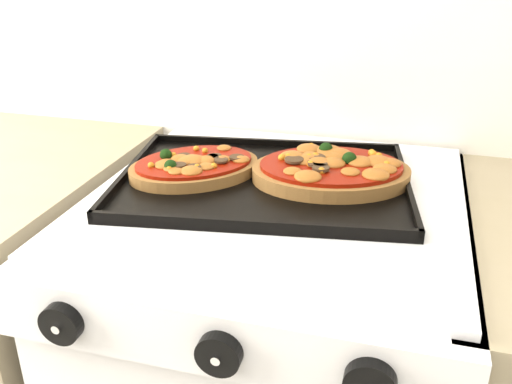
% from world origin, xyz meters
% --- Properties ---
extents(control_panel, '(0.60, 0.02, 0.09)m').
position_xyz_m(control_panel, '(0.04, 1.39, 0.85)').
color(control_panel, silver).
rests_on(control_panel, stove).
extents(knob_left, '(0.05, 0.02, 0.05)m').
position_xyz_m(knob_left, '(-0.16, 1.37, 0.85)').
color(knob_left, black).
rests_on(knob_left, control_panel).
extents(knob_center, '(0.05, 0.02, 0.05)m').
position_xyz_m(knob_center, '(0.05, 1.37, 0.85)').
color(knob_center, black).
rests_on(knob_center, control_panel).
extents(knob_right, '(0.06, 0.02, 0.06)m').
position_xyz_m(knob_right, '(0.22, 1.37, 0.85)').
color(knob_right, black).
rests_on(knob_right, control_panel).
extents(baking_tray, '(0.52, 0.42, 0.02)m').
position_xyz_m(baking_tray, '(0.01, 1.72, 0.92)').
color(baking_tray, black).
rests_on(baking_tray, stove).
extents(pizza_left, '(0.27, 0.26, 0.03)m').
position_xyz_m(pizza_left, '(-0.11, 1.72, 0.94)').
color(pizza_left, '#9A6335').
rests_on(pizza_left, baking_tray).
extents(pizza_right, '(0.30, 0.25, 0.04)m').
position_xyz_m(pizza_right, '(0.11, 1.75, 0.94)').
color(pizza_right, '#9A6335').
rests_on(pizza_right, baking_tray).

